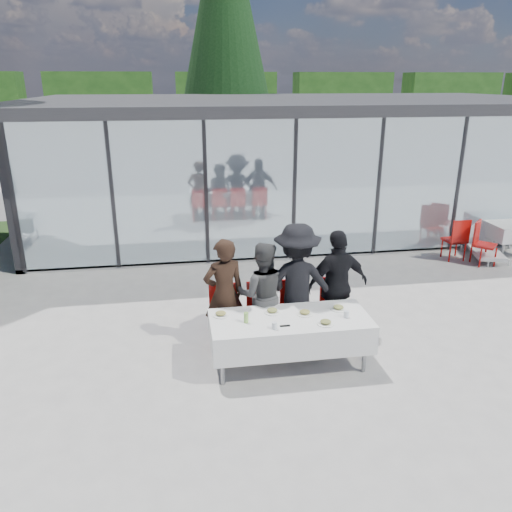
{
  "coord_description": "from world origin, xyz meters",
  "views": [
    {
      "loc": [
        -1.52,
        -6.54,
        3.91
      ],
      "look_at": [
        -0.28,
        1.2,
        1.14
      ],
      "focal_mm": 35.0,
      "sensor_mm": 36.0,
      "label": 1
    }
  ],
  "objects_px": {
    "diner_chair_c": "(295,308)",
    "juice_bottle": "(246,318)",
    "spare_chair_b": "(457,238)",
    "diner_d": "(337,286)",
    "diner_chair_a": "(224,313)",
    "conifer_tree": "(225,18)",
    "spare_table_right": "(509,231)",
    "plate_extra": "(326,323)",
    "diner_chair_b": "(262,310)",
    "plate_b": "(272,311)",
    "folded_eyeglasses": "(285,326)",
    "dining_table": "(290,331)",
    "lounger": "(483,245)",
    "diner_a": "(224,294)",
    "plate_c": "(305,313)",
    "diner_c": "(296,284)",
    "diner_chair_d": "(335,305)",
    "plate_a": "(221,314)",
    "spare_chair_a": "(481,241)",
    "plate_d": "(338,308)",
    "diner_b": "(262,294)"
  },
  "relations": [
    {
      "from": "spare_table_right",
      "to": "diner_chair_a",
      "type": "bearing_deg",
      "value": -155.38
    },
    {
      "from": "dining_table",
      "to": "spare_chair_b",
      "type": "bearing_deg",
      "value": 38.38
    },
    {
      "from": "diner_c",
      "to": "juice_bottle",
      "type": "height_order",
      "value": "diner_c"
    },
    {
      "from": "plate_b",
      "to": "spare_chair_a",
      "type": "height_order",
      "value": "spare_chair_a"
    },
    {
      "from": "plate_c",
      "to": "lounger",
      "type": "bearing_deg",
      "value": 35.99
    },
    {
      "from": "plate_c",
      "to": "plate_extra",
      "type": "height_order",
      "value": "same"
    },
    {
      "from": "dining_table",
      "to": "lounger",
      "type": "bearing_deg",
      "value": 35.35
    },
    {
      "from": "plate_b",
      "to": "diner_c",
      "type": "bearing_deg",
      "value": 46.33
    },
    {
      "from": "dining_table",
      "to": "diner_a",
      "type": "distance_m",
      "value": 1.16
    },
    {
      "from": "diner_a",
      "to": "spare_table_right",
      "type": "height_order",
      "value": "diner_a"
    },
    {
      "from": "diner_chair_b",
      "to": "spare_table_right",
      "type": "bearing_deg",
      "value": 26.55
    },
    {
      "from": "diner_chair_b",
      "to": "plate_b",
      "type": "height_order",
      "value": "diner_chair_b"
    },
    {
      "from": "plate_b",
      "to": "juice_bottle",
      "type": "xyz_separation_m",
      "value": [
        -0.41,
        -0.24,
        0.05
      ]
    },
    {
      "from": "diner_chair_b",
      "to": "spare_chair_b",
      "type": "xyz_separation_m",
      "value": [
        5.01,
        3.0,
        0.0
      ]
    },
    {
      "from": "spare_chair_a",
      "to": "folded_eyeglasses",
      "type": "bearing_deg",
      "value": -144.88
    },
    {
      "from": "diner_chair_d",
      "to": "plate_a",
      "type": "xyz_separation_m",
      "value": [
        -1.86,
        -0.53,
        0.24
      ]
    },
    {
      "from": "dining_table",
      "to": "folded_eyeglasses",
      "type": "height_order",
      "value": "folded_eyeglasses"
    },
    {
      "from": "diner_chair_b",
      "to": "dining_table",
      "type": "bearing_deg",
      "value": -69.53
    },
    {
      "from": "lounger",
      "to": "juice_bottle",
      "type": "bearing_deg",
      "value": -147.23
    },
    {
      "from": "plate_extra",
      "to": "diner_chair_a",
      "type": "bearing_deg",
      "value": 141.79
    },
    {
      "from": "dining_table",
      "to": "diner_chair_b",
      "type": "height_order",
      "value": "diner_chair_b"
    },
    {
      "from": "diner_chair_c",
      "to": "conifer_tree",
      "type": "bearing_deg",
      "value": 88.67
    },
    {
      "from": "diner_a",
      "to": "plate_extra",
      "type": "xyz_separation_m",
      "value": [
        1.3,
        -0.96,
        -0.09
      ]
    },
    {
      "from": "spare_table_right",
      "to": "diner_d",
      "type": "bearing_deg",
      "value": -148.1
    },
    {
      "from": "diner_a",
      "to": "juice_bottle",
      "type": "relative_size",
      "value": 11.62
    },
    {
      "from": "dining_table",
      "to": "folded_eyeglasses",
      "type": "xyz_separation_m",
      "value": [
        -0.13,
        -0.24,
        0.22
      ]
    },
    {
      "from": "diner_c",
      "to": "spare_table_right",
      "type": "distance_m",
      "value": 6.77
    },
    {
      "from": "diner_chair_d",
      "to": "plate_c",
      "type": "bearing_deg",
      "value": -134.74
    },
    {
      "from": "juice_bottle",
      "to": "diner_chair_a",
      "type": "bearing_deg",
      "value": 106.11
    },
    {
      "from": "diner_a",
      "to": "diner_chair_b",
      "type": "height_order",
      "value": "diner_a"
    },
    {
      "from": "diner_chair_d",
      "to": "plate_a",
      "type": "relative_size",
      "value": 4.23
    },
    {
      "from": "dining_table",
      "to": "juice_bottle",
      "type": "relative_size",
      "value": 15.06
    },
    {
      "from": "diner_chair_c",
      "to": "juice_bottle",
      "type": "relative_size",
      "value": 6.5
    },
    {
      "from": "dining_table",
      "to": "diner_d",
      "type": "relative_size",
      "value": 1.26
    },
    {
      "from": "diner_a",
      "to": "spare_chair_b",
      "type": "relative_size",
      "value": 1.79
    },
    {
      "from": "diner_chair_d",
      "to": "spare_chair_a",
      "type": "height_order",
      "value": "same"
    },
    {
      "from": "spare_table_right",
      "to": "diner_chair_c",
      "type": "bearing_deg",
      "value": -151.44
    },
    {
      "from": "spare_chair_a",
      "to": "dining_table",
      "type": "bearing_deg",
      "value": -146.01
    },
    {
      "from": "plate_d",
      "to": "spare_table_right",
      "type": "relative_size",
      "value": 0.27
    },
    {
      "from": "dining_table",
      "to": "diner_chair_c",
      "type": "xyz_separation_m",
      "value": [
        0.25,
        0.75,
        -0.0
      ]
    },
    {
      "from": "plate_d",
      "to": "juice_bottle",
      "type": "xyz_separation_m",
      "value": [
        -1.39,
        -0.19,
        0.05
      ]
    },
    {
      "from": "diner_chair_d",
      "to": "diner_d",
      "type": "bearing_deg",
      "value": -90.0
    },
    {
      "from": "dining_table",
      "to": "spare_chair_a",
      "type": "relative_size",
      "value": 2.32
    },
    {
      "from": "spare_chair_b",
      "to": "diner_d",
      "type": "bearing_deg",
      "value": -141.45
    },
    {
      "from": "diner_chair_a",
      "to": "diner_b",
      "type": "bearing_deg",
      "value": -5.55
    },
    {
      "from": "diner_chair_a",
      "to": "lounger",
      "type": "distance_m",
      "value": 7.15
    },
    {
      "from": "diner_d",
      "to": "plate_c",
      "type": "relative_size",
      "value": 7.75
    },
    {
      "from": "diner_chair_a",
      "to": "diner_c",
      "type": "xyz_separation_m",
      "value": [
        1.11,
        -0.06,
        0.42
      ]
    },
    {
      "from": "folded_eyeglasses",
      "to": "spare_table_right",
      "type": "distance_m",
      "value": 7.57
    },
    {
      "from": "folded_eyeglasses",
      "to": "conifer_tree",
      "type": "distance_m",
      "value": 14.6
    }
  ]
}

